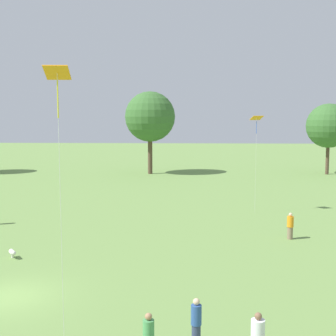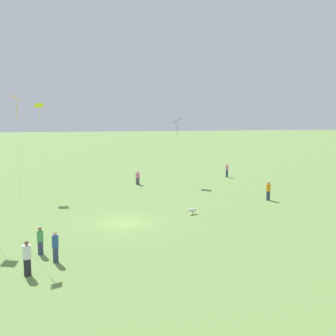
{
  "view_description": "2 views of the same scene",
  "coord_description": "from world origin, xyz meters",
  "px_view_note": "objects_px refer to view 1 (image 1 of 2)",
  "views": [
    {
      "loc": [
        8.14,
        -20.01,
        8.15
      ],
      "look_at": [
        7.09,
        2.9,
        5.59
      ],
      "focal_mm": 50.0,
      "sensor_mm": 36.0,
      "label": 1
    },
    {
      "loc": [
        34.87,
        -1.61,
        9.0
      ],
      "look_at": [
        6.21,
        2.53,
        5.02
      ],
      "focal_mm": 50.0,
      "sensor_mm": 36.0,
      "label": 2
    }
  ],
  "objects_px": {
    "person_7": "(290,226)",
    "dog_0": "(13,253)",
    "kite_4": "(257,121)",
    "person_5": "(196,323)",
    "kite_5": "(58,91)"
  },
  "relations": [
    {
      "from": "kite_4",
      "to": "dog_0",
      "type": "bearing_deg",
      "value": 70.03
    },
    {
      "from": "kite_4",
      "to": "dog_0",
      "type": "relative_size",
      "value": 11.09
    },
    {
      "from": "person_5",
      "to": "kite_4",
      "type": "relative_size",
      "value": 0.22
    },
    {
      "from": "person_7",
      "to": "kite_5",
      "type": "xyz_separation_m",
      "value": [
        -10.46,
        -17.48,
        7.98
      ]
    },
    {
      "from": "person_5",
      "to": "kite_4",
      "type": "height_order",
      "value": "kite_4"
    },
    {
      "from": "person_7",
      "to": "kite_4",
      "type": "relative_size",
      "value": 0.22
    },
    {
      "from": "person_7",
      "to": "kite_5",
      "type": "distance_m",
      "value": 21.88
    },
    {
      "from": "person_5",
      "to": "dog_0",
      "type": "xyz_separation_m",
      "value": [
        -10.39,
        9.97,
        -0.58
      ]
    },
    {
      "from": "kite_4",
      "to": "dog_0",
      "type": "xyz_separation_m",
      "value": [
        -15.69,
        -13.57,
        -7.41
      ]
    },
    {
      "from": "person_5",
      "to": "dog_0",
      "type": "relative_size",
      "value": 2.46
    },
    {
      "from": "person_5",
      "to": "dog_0",
      "type": "height_order",
      "value": "person_5"
    },
    {
      "from": "person_7",
      "to": "dog_0",
      "type": "distance_m",
      "value": 17.58
    },
    {
      "from": "kite_4",
      "to": "dog_0",
      "type": "height_order",
      "value": "kite_4"
    },
    {
      "from": "person_5",
      "to": "person_7",
      "type": "distance_m",
      "value": 16.32
    },
    {
      "from": "person_5",
      "to": "person_7",
      "type": "height_order",
      "value": "person_5"
    }
  ]
}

